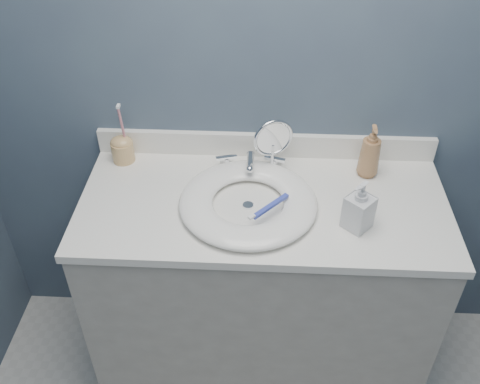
# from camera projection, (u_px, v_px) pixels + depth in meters

# --- Properties ---
(back_wall) EXTENTS (2.20, 0.02, 2.40)m
(back_wall) POSITION_uv_depth(u_px,v_px,m) (268.00, 74.00, 1.77)
(back_wall) COLOR #3F4C5F
(back_wall) RESTS_ON ground
(vanity_cabinet) EXTENTS (1.20, 0.55, 0.85)m
(vanity_cabinet) POSITION_uv_depth(u_px,v_px,m) (260.00, 291.00, 2.05)
(vanity_cabinet) COLOR #AFABA0
(vanity_cabinet) RESTS_ON ground
(countertop) EXTENTS (1.22, 0.57, 0.03)m
(countertop) POSITION_uv_depth(u_px,v_px,m) (263.00, 204.00, 1.77)
(countertop) COLOR white
(countertop) RESTS_ON vanity_cabinet
(backsplash) EXTENTS (1.22, 0.02, 0.09)m
(backsplash) POSITION_uv_depth(u_px,v_px,m) (265.00, 145.00, 1.94)
(backsplash) COLOR white
(backsplash) RESTS_ON countertop
(basin) EXTENTS (0.45, 0.45, 0.04)m
(basin) POSITION_uv_depth(u_px,v_px,m) (248.00, 202.00, 1.73)
(basin) COLOR white
(basin) RESTS_ON countertop
(drain) EXTENTS (0.04, 0.04, 0.01)m
(drain) POSITION_uv_depth(u_px,v_px,m) (248.00, 206.00, 1.74)
(drain) COLOR silver
(drain) RESTS_ON countertop
(faucet) EXTENTS (0.25, 0.13, 0.07)m
(faucet) POSITION_uv_depth(u_px,v_px,m) (250.00, 164.00, 1.88)
(faucet) COLOR silver
(faucet) RESTS_ON countertop
(makeup_mirror) EXTENTS (0.14, 0.08, 0.21)m
(makeup_mirror) POSITION_uv_depth(u_px,v_px,m) (273.00, 144.00, 1.82)
(makeup_mirror) COLOR silver
(makeup_mirror) RESTS_ON countertop
(soap_bottle_amber) EXTENTS (0.08, 0.08, 0.19)m
(soap_bottle_amber) POSITION_uv_depth(u_px,v_px,m) (370.00, 151.00, 1.82)
(soap_bottle_amber) COLOR #9F7148
(soap_bottle_amber) RESTS_ON countertop
(soap_bottle_clear) EXTENTS (0.11, 0.11, 0.17)m
(soap_bottle_clear) POSITION_uv_depth(u_px,v_px,m) (360.00, 205.00, 1.62)
(soap_bottle_clear) COLOR silver
(soap_bottle_clear) RESTS_ON countertop
(toothbrush_holder) EXTENTS (0.08, 0.08, 0.23)m
(toothbrush_holder) POSITION_uv_depth(u_px,v_px,m) (122.00, 148.00, 1.91)
(toothbrush_holder) COLOR tan
(toothbrush_holder) RESTS_ON countertop
(toothbrush_lying) EXTENTS (0.13, 0.14, 0.02)m
(toothbrush_lying) POSITION_uv_depth(u_px,v_px,m) (269.00, 207.00, 1.67)
(toothbrush_lying) COLOR #3140AF
(toothbrush_lying) RESTS_ON basin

